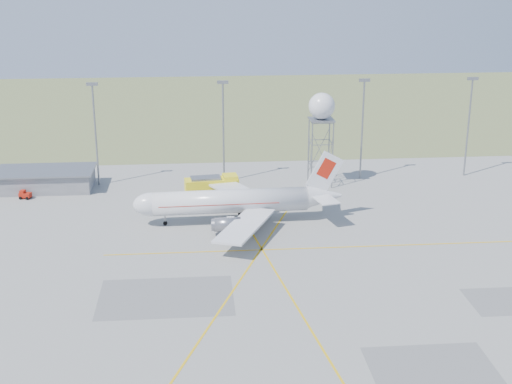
{
  "coord_description": "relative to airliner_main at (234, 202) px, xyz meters",
  "views": [
    {
      "loc": [
        -15.37,
        -71.82,
        43.37
      ],
      "look_at": [
        -5.74,
        40.0,
        6.2
      ],
      "focal_mm": 50.0,
      "sensor_mm": 36.0,
      "label": 1
    }
  ],
  "objects": [
    {
      "name": "mast_b",
      "position": [
        -0.72,
        23.51,
        8.33
      ],
      "size": [
        2.2,
        0.5,
        20.5
      ],
      "color": "gray",
      "rests_on": "ground"
    },
    {
      "name": "ground",
      "position": [
        9.28,
        -42.49,
        -3.74
      ],
      "size": [
        400.0,
        400.0,
        0.0
      ],
      "primitive_type": "plane",
      "color": "#9B9B96",
      "rests_on": "ground"
    },
    {
      "name": "baggage_tug",
      "position": [
        -38.55,
        15.99,
        -3.13
      ],
      "size": [
        2.35,
        2.09,
        1.61
      ],
      "rotation": [
        0.0,
        0.0,
        -0.25
      ],
      "color": "#A4190B",
      "rests_on": "ground"
    },
    {
      "name": "mast_c",
      "position": [
        27.28,
        23.51,
        8.33
      ],
      "size": [
        2.2,
        0.5,
        20.5
      ],
      "color": "gray",
      "rests_on": "ground"
    },
    {
      "name": "building_grey",
      "position": [
        -35.72,
        21.51,
        -1.77
      ],
      "size": [
        19.0,
        10.0,
        3.9
      ],
      "color": "gray",
      "rests_on": "ground"
    },
    {
      "name": "fire_truck",
      "position": [
        -3.18,
        14.46,
        -1.81
      ],
      "size": [
        10.35,
        4.91,
        4.02
      ],
      "rotation": [
        0.0,
        0.0,
        0.11
      ],
      "color": "yellow",
      "rests_on": "ground"
    },
    {
      "name": "mast_a",
      "position": [
        -25.72,
        23.51,
        8.33
      ],
      "size": [
        2.2,
        0.5,
        20.5
      ],
      "color": "gray",
      "rests_on": "ground"
    },
    {
      "name": "mast_d",
      "position": [
        49.28,
        23.51,
        8.33
      ],
      "size": [
        2.2,
        0.5,
        20.5
      ],
      "color": "gray",
      "rests_on": "ground"
    },
    {
      "name": "radar_tower",
      "position": [
        18.16,
        19.48,
        6.68
      ],
      "size": [
        5.13,
        5.13,
        18.57
      ],
      "color": "gray",
      "rests_on": "ground"
    },
    {
      "name": "grass_strip",
      "position": [
        9.28,
        97.51,
        -3.73
      ],
      "size": [
        400.0,
        120.0,
        0.03
      ],
      "primitive_type": "cube",
      "color": "#596C3B",
      "rests_on": "ground"
    },
    {
      "name": "airliner_main",
      "position": [
        0.0,
        0.0,
        0.0
      ],
      "size": [
        35.91,
        34.91,
        12.22
      ],
      "rotation": [
        0.0,
        0.0,
        3.17
      ],
      "color": "silver",
      "rests_on": "ground"
    }
  ]
}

